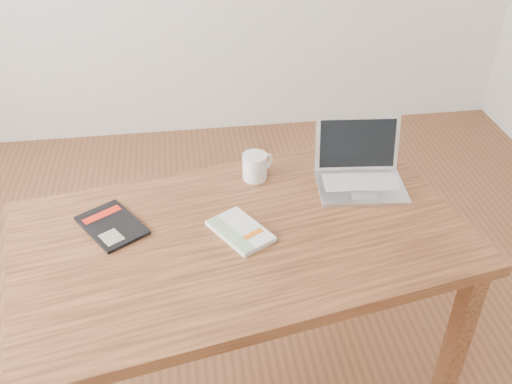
{
  "coord_description": "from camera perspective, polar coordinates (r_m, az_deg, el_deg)",
  "views": [
    {
      "loc": [
        -0.08,
        -1.34,
        1.83
      ],
      "look_at": [
        0.12,
        0.03,
        0.85
      ],
      "focal_mm": 40.0,
      "sensor_mm": 36.0,
      "label": 1
    }
  ],
  "objects": [
    {
      "name": "room",
      "position": [
        1.42,
        -7.63,
        15.4
      ],
      "size": [
        4.04,
        4.04,
        2.7
      ],
      "color": "brown",
      "rests_on": "ground"
    },
    {
      "name": "desk",
      "position": [
        1.77,
        -1.34,
        -6.28
      ],
      "size": [
        1.46,
        1.0,
        0.75
      ],
      "rotation": [
        0.0,
        0.0,
        0.19
      ],
      "color": "#59321A",
      "rests_on": "ground"
    },
    {
      "name": "white_guidebook",
      "position": [
        1.7,
        -1.58,
        -3.93
      ],
      "size": [
        0.2,
        0.23,
        0.02
      ],
      "rotation": [
        0.0,
        0.0,
        0.54
      ],
      "color": "beige",
      "rests_on": "desk"
    },
    {
      "name": "black_guidebook",
      "position": [
        1.78,
        -14.22,
        -3.25
      ],
      "size": [
        0.24,
        0.26,
        0.01
      ],
      "rotation": [
        0.0,
        0.0,
        0.57
      ],
      "color": "black",
      "rests_on": "desk"
    },
    {
      "name": "laptop",
      "position": [
        1.93,
        10.33,
        2.11
      ],
      "size": [
        0.31,
        0.27,
        0.2
      ],
      "rotation": [
        0.0,
        0.0,
        -0.1
      ],
      "color": "silver",
      "rests_on": "desk"
    },
    {
      "name": "coffee_mug",
      "position": [
        1.92,
        -0.05,
        2.64
      ],
      "size": [
        0.11,
        0.09,
        0.09
      ],
      "rotation": [
        0.0,
        0.0,
        0.56
      ],
      "color": "white",
      "rests_on": "desk"
    }
  ]
}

